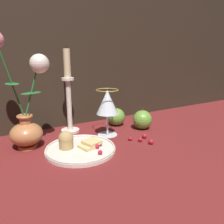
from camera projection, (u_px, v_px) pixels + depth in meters
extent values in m
plane|color=maroon|center=(91.00, 142.00, 0.78)|extent=(2.40, 2.40, 0.00)
cylinder|color=#B77042|center=(28.00, 146.00, 0.73)|extent=(0.06, 0.06, 0.01)
ellipsoid|color=#B77042|center=(26.00, 134.00, 0.72)|extent=(0.11, 0.11, 0.08)
cylinder|color=#B77042|center=(25.00, 121.00, 0.71)|extent=(0.04, 0.04, 0.03)
torus|color=#B77042|center=(25.00, 116.00, 0.71)|extent=(0.05, 0.05, 0.01)
cylinder|color=#23662D|center=(10.00, 80.00, 0.67)|extent=(0.06, 0.02, 0.24)
ellipsoid|color=#23662D|center=(12.00, 84.00, 0.67)|extent=(0.05, 0.07, 0.00)
cylinder|color=#23662D|center=(32.00, 90.00, 0.69)|extent=(0.06, 0.02, 0.17)
ellipsoid|color=#23662D|center=(31.00, 93.00, 0.70)|extent=(0.08, 0.06, 0.00)
sphere|color=silver|center=(39.00, 64.00, 0.68)|extent=(0.06, 0.06, 0.06)
cylinder|color=silver|center=(81.00, 150.00, 0.71)|extent=(0.23, 0.23, 0.01)
torus|color=silver|center=(81.00, 147.00, 0.71)|extent=(0.22, 0.22, 0.01)
cylinder|color=tan|center=(66.00, 143.00, 0.70)|extent=(0.05, 0.05, 0.03)
sphere|color=tan|center=(66.00, 138.00, 0.70)|extent=(0.05, 0.05, 0.05)
cube|color=#DBBC7A|center=(88.00, 146.00, 0.71)|extent=(0.06, 0.06, 0.01)
cube|color=#DBBC7A|center=(92.00, 142.00, 0.72)|extent=(0.06, 0.06, 0.01)
sphere|color=#AD192D|center=(100.00, 152.00, 0.66)|extent=(0.01, 0.01, 0.01)
sphere|color=#AD192D|center=(97.00, 146.00, 0.70)|extent=(0.02, 0.02, 0.02)
sphere|color=#AD192D|center=(98.00, 143.00, 0.72)|extent=(0.02, 0.02, 0.02)
sphere|color=#AD192D|center=(91.00, 141.00, 0.75)|extent=(0.02, 0.02, 0.02)
cylinder|color=silver|center=(107.00, 134.00, 0.85)|extent=(0.08, 0.08, 0.00)
cylinder|color=silver|center=(107.00, 124.00, 0.84)|extent=(0.01, 0.01, 0.08)
cone|color=silver|center=(107.00, 102.00, 0.82)|extent=(0.08, 0.08, 0.09)
cone|color=#E5CC66|center=(107.00, 106.00, 0.82)|extent=(0.07, 0.07, 0.06)
torus|color=gold|center=(107.00, 90.00, 0.81)|extent=(0.08, 0.08, 0.00)
cylinder|color=silver|center=(70.00, 131.00, 0.89)|extent=(0.07, 0.07, 0.01)
cylinder|color=silver|center=(69.00, 106.00, 0.86)|extent=(0.02, 0.02, 0.20)
cylinder|color=silver|center=(68.00, 79.00, 0.83)|extent=(0.05, 0.05, 0.01)
cylinder|color=beige|center=(67.00, 63.00, 0.82)|extent=(0.03, 0.03, 0.11)
cylinder|color=black|center=(66.00, 47.00, 0.81)|extent=(0.00, 0.00, 0.01)
sphere|color=#669938|center=(116.00, 117.00, 0.96)|extent=(0.08, 0.08, 0.08)
cylinder|color=#4C3319|center=(116.00, 107.00, 0.95)|extent=(0.00, 0.00, 0.01)
sphere|color=#669938|center=(142.00, 120.00, 0.91)|extent=(0.08, 0.08, 0.08)
cylinder|color=#4C3319|center=(143.00, 109.00, 0.90)|extent=(0.00, 0.00, 0.01)
sphere|color=#AD192D|center=(140.00, 140.00, 0.78)|extent=(0.02, 0.02, 0.02)
sphere|color=#AD192D|center=(130.00, 139.00, 0.79)|extent=(0.01, 0.01, 0.01)
sphere|color=#AD192D|center=(151.00, 142.00, 0.76)|extent=(0.02, 0.02, 0.02)
sphere|color=#AD192D|center=(145.00, 136.00, 0.82)|extent=(0.02, 0.02, 0.02)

